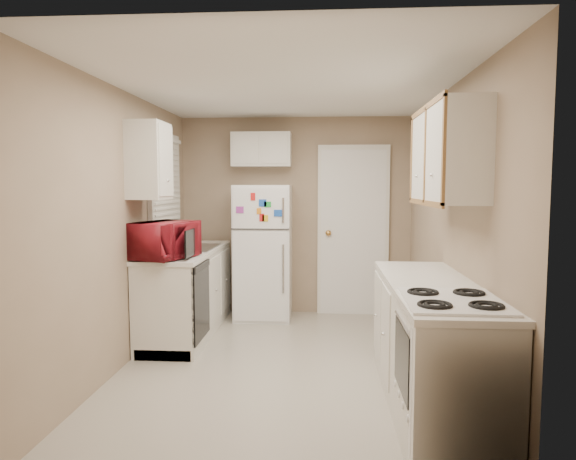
{
  "coord_description": "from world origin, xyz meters",
  "views": [
    {
      "loc": [
        0.34,
        -4.39,
        1.58
      ],
      "look_at": [
        0.0,
        0.5,
        1.15
      ],
      "focal_mm": 32.0,
      "sensor_mm": 36.0,
      "label": 1
    }
  ],
  "objects": [
    {
      "name": "floor",
      "position": [
        0.0,
        0.0,
        0.0
      ],
      "size": [
        3.8,
        3.8,
        0.0
      ],
      "primitive_type": "plane",
      "color": "beige",
      "rests_on": "ground"
    },
    {
      "name": "ceiling",
      "position": [
        0.0,
        0.0,
        2.4
      ],
      "size": [
        3.8,
        3.8,
        0.0
      ],
      "primitive_type": "plane",
      "color": "white",
      "rests_on": "floor"
    },
    {
      "name": "wall_left",
      "position": [
        -1.4,
        0.0,
        1.2
      ],
      "size": [
        3.8,
        3.8,
        0.0
      ],
      "primitive_type": "plane",
      "color": "gray",
      "rests_on": "floor"
    },
    {
      "name": "wall_right",
      "position": [
        1.4,
        0.0,
        1.2
      ],
      "size": [
        3.8,
        3.8,
        0.0
      ],
      "primitive_type": "plane",
      "color": "gray",
      "rests_on": "floor"
    },
    {
      "name": "wall_back",
      "position": [
        0.0,
        1.9,
        1.2
      ],
      "size": [
        2.8,
        2.8,
        0.0
      ],
      "primitive_type": "plane",
      "color": "gray",
      "rests_on": "floor"
    },
    {
      "name": "wall_front",
      "position": [
        0.0,
        -1.9,
        1.2
      ],
      "size": [
        2.8,
        2.8,
        0.0
      ],
      "primitive_type": "plane",
      "color": "gray",
      "rests_on": "floor"
    },
    {
      "name": "left_counter",
      "position": [
        -1.1,
        0.9,
        0.45
      ],
      "size": [
        0.6,
        1.8,
        0.9
      ],
      "primitive_type": "cube",
      "color": "silver",
      "rests_on": "floor"
    },
    {
      "name": "dishwasher",
      "position": [
        -0.81,
        0.3,
        0.49
      ],
      "size": [
        0.03,
        0.58,
        0.72
      ],
      "primitive_type": "cube",
      "color": "black",
      "rests_on": "floor"
    },
    {
      "name": "sink",
      "position": [
        -1.1,
        1.05,
        0.86
      ],
      "size": [
        0.54,
        0.74,
        0.16
      ],
      "primitive_type": "cube",
      "color": "gray",
      "rests_on": "left_counter"
    },
    {
      "name": "microwave",
      "position": [
        -1.13,
        0.24,
        1.05
      ],
      "size": [
        0.69,
        0.52,
        0.41
      ],
      "primitive_type": "imported",
      "rotation": [
        0.0,
        0.0,
        1.25
      ],
      "color": "maroon",
      "rests_on": "left_counter"
    },
    {
      "name": "soap_bottle",
      "position": [
        -1.15,
        1.48,
        1.0
      ],
      "size": [
        0.12,
        0.12,
        0.21
      ],
      "primitive_type": "imported",
      "rotation": [
        0.0,
        0.0,
        -0.27
      ],
      "color": "silver",
      "rests_on": "left_counter"
    },
    {
      "name": "window_blinds",
      "position": [
        -1.36,
        1.05,
        1.6
      ],
      "size": [
        0.1,
        0.98,
        1.08
      ],
      "primitive_type": "cube",
      "color": "silver",
      "rests_on": "wall_left"
    },
    {
      "name": "upper_cabinet_left",
      "position": [
        -1.25,
        0.22,
        1.8
      ],
      "size": [
        0.3,
        0.45,
        0.7
      ],
      "primitive_type": "cube",
      "color": "silver",
      "rests_on": "wall_left"
    },
    {
      "name": "refrigerator",
      "position": [
        -0.37,
        1.6,
        0.79
      ],
      "size": [
        0.66,
        0.64,
        1.58
      ],
      "primitive_type": "cube",
      "rotation": [
        0.0,
        0.0,
        0.01
      ],
      "color": "white",
      "rests_on": "floor"
    },
    {
      "name": "cabinet_over_fridge",
      "position": [
        -0.4,
        1.75,
        2.0
      ],
      "size": [
        0.7,
        0.3,
        0.4
      ],
      "primitive_type": "cube",
      "color": "silver",
      "rests_on": "wall_back"
    },
    {
      "name": "interior_door",
      "position": [
        0.7,
        1.86,
        1.02
      ],
      "size": [
        0.86,
        0.06,
        2.08
      ],
      "primitive_type": "cube",
      "color": "white",
      "rests_on": "floor"
    },
    {
      "name": "right_counter",
      "position": [
        1.1,
        -0.8,
        0.45
      ],
      "size": [
        0.6,
        2.0,
        0.9
      ],
      "primitive_type": "cube",
      "color": "silver",
      "rests_on": "floor"
    },
    {
      "name": "stove",
      "position": [
        1.1,
        -1.38,
        0.42
      ],
      "size": [
        0.57,
        0.7,
        0.84
      ],
      "primitive_type": "cube",
      "rotation": [
        0.0,
        0.0,
        -0.02
      ],
      "color": "white",
      "rests_on": "floor"
    },
    {
      "name": "upper_cabinet_right",
      "position": [
        1.25,
        -0.5,
        1.8
      ],
      "size": [
        0.3,
        1.2,
        0.7
      ],
      "primitive_type": "cube",
      "color": "silver",
      "rests_on": "wall_right"
    }
  ]
}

